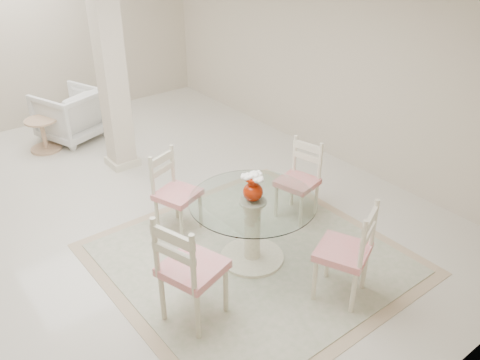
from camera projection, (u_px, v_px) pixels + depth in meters
ground at (135, 217)px, 5.91m from camera, size 7.00×7.00×0.00m
room_shell at (116, 60)px, 5.00m from camera, size 6.02×7.02×2.71m
column at (111, 70)px, 6.41m from camera, size 0.30×0.30×2.70m
area_rug at (252, 259)px, 5.22m from camera, size 2.82×2.82×0.02m
dining_table at (252, 230)px, 5.05m from camera, size 1.24×1.24×0.72m
red_vase at (253, 187)px, 4.80m from camera, size 0.23×0.21×0.30m
dining_chair_east at (301, 174)px, 5.70m from camera, size 0.49×0.49×1.01m
dining_chair_north at (172, 187)px, 5.45m from camera, size 0.53×0.53×1.03m
dining_chair_west at (186, 264)px, 4.17m from camera, size 0.60×0.60×1.19m
dining_chair_south at (351, 246)px, 4.46m from camera, size 0.58×0.58×1.10m
armchair_white at (70, 115)px, 7.65m from camera, size 1.05×1.07×0.77m
side_table at (44, 136)px, 7.36m from camera, size 0.46×0.46×0.48m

